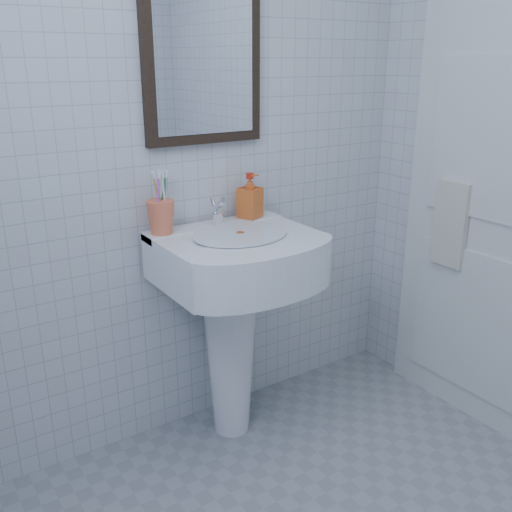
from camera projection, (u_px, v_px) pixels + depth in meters
wall_back at (182, 142)px, 2.23m from camera, size 2.20×0.02×2.50m
washbasin at (233, 301)px, 2.32m from camera, size 0.60×0.44×0.93m
faucet at (217, 213)px, 2.30m from camera, size 0.05×0.11×0.12m
toothbrush_cup at (161, 217)px, 2.18m from camera, size 0.14×0.14×0.13m
soap_dispenser at (250, 196)px, 2.39m from camera, size 0.11×0.11×0.19m
wall_mirror at (203, 61)px, 2.17m from camera, size 0.50×0.04×0.62m
bathroom_door at (488, 201)px, 2.37m from camera, size 0.04×0.80×2.00m
towel_ring at (458, 184)px, 2.45m from camera, size 0.01×0.18×0.18m
hand_towel at (450, 224)px, 2.50m from camera, size 0.03×0.16×0.38m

